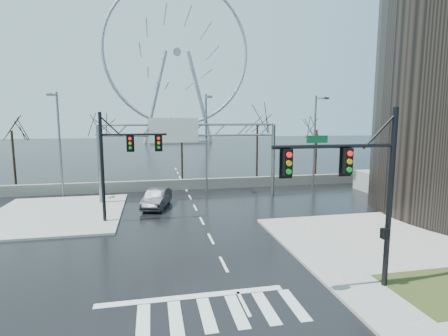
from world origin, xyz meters
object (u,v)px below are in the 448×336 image
object	(u,v)px
sign_gantry	(186,145)
ferris_wheel	(177,58)
signal_mast_near	(363,182)
signal_mast_far	(118,157)
car	(157,198)

from	to	relation	value
sign_gantry	ferris_wheel	size ratio (longest dim) A/B	0.32
sign_gantry	ferris_wheel	distance (m)	82.91
signal_mast_near	signal_mast_far	bearing A→B (deg)	130.26
signal_mast_near	sign_gantry	xyz separation A→B (m)	(-5.52, 19.00, 0.31)
signal_mast_far	car	bearing A→B (deg)	55.30
signal_mast_near	car	bearing A→B (deg)	116.32
signal_mast_far	car	world-z (taller)	signal_mast_far
signal_mast_far	sign_gantry	distance (m)	8.14
ferris_wheel	car	distance (m)	86.39
signal_mast_far	sign_gantry	size ratio (longest dim) A/B	0.49
signal_mast_far	car	distance (m)	6.20
car	signal_mast_near	bearing A→B (deg)	-48.70
car	ferris_wheel	bearing A→B (deg)	99.29
ferris_wheel	signal_mast_near	bearing A→B (deg)	-89.92
signal_mast_far	sign_gantry	xyz separation A→B (m)	(5.49, 6.00, 0.35)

